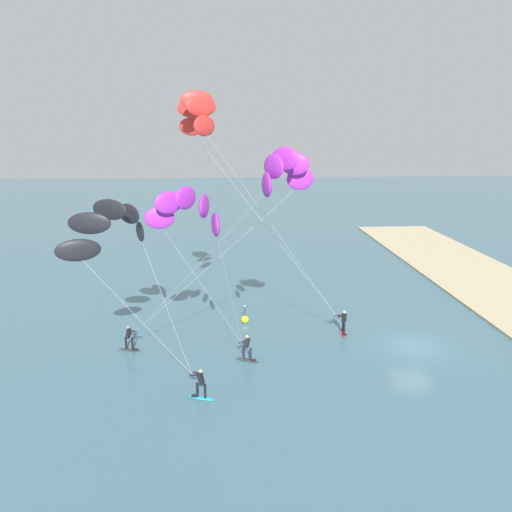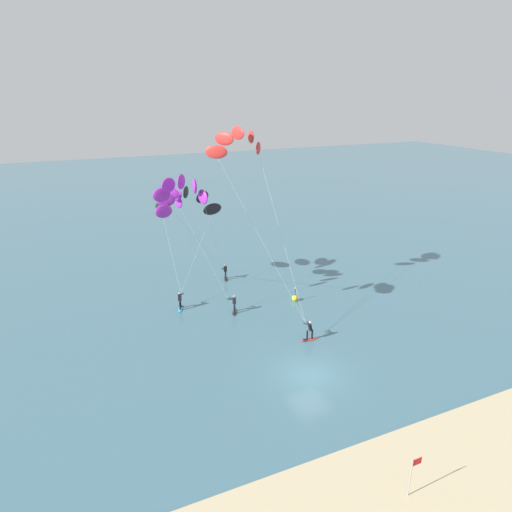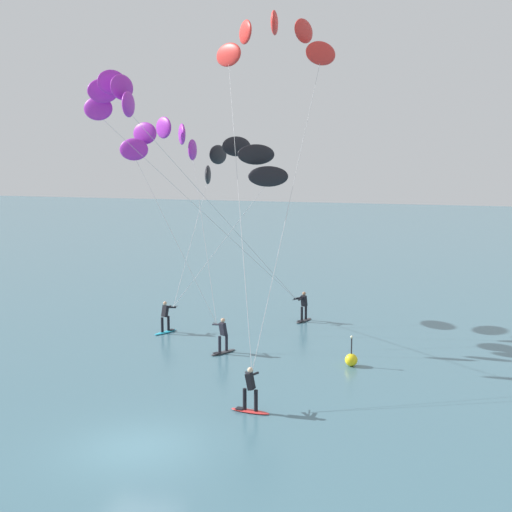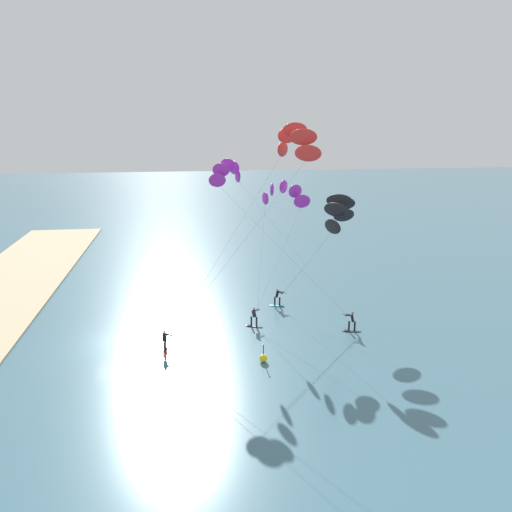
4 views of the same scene
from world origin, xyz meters
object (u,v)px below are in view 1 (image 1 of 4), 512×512
object	(u,v)px
kitesurfer_nearshore	(114,231)
kitesurfer_downwind	(190,218)
marker_buoy	(245,319)
kitesurfer_far_out	(274,182)
kitesurfer_mid_water	(204,123)

from	to	relation	value
kitesurfer_nearshore	kitesurfer_downwind	size ratio (longest dim) A/B	0.92
marker_buoy	kitesurfer_far_out	bearing A→B (deg)	-174.41
kitesurfer_far_out	kitesurfer_mid_water	bearing A→B (deg)	30.16
kitesurfer_nearshore	kitesurfer_mid_water	world-z (taller)	kitesurfer_mid_water
kitesurfer_nearshore	kitesurfer_far_out	xyz separation A→B (m)	(-2.25, -8.18, 2.70)
kitesurfer_mid_water	marker_buoy	size ratio (longest dim) A/B	11.53
marker_buoy	kitesurfer_nearshore	bearing A→B (deg)	138.62
kitesurfer_mid_water	kitesurfer_downwind	world-z (taller)	kitesurfer_mid_water
kitesurfer_far_out	kitesurfer_nearshore	bearing A→B (deg)	74.64
kitesurfer_downwind	marker_buoy	xyz separation A→B (m)	(10.27, -3.02, -9.30)
kitesurfer_mid_water	kitesurfer_far_out	xyz separation A→B (m)	(-5.98, -3.47, -2.78)
kitesurfer_nearshore	kitesurfer_downwind	world-z (taller)	kitesurfer_downwind
kitesurfer_nearshore	kitesurfer_mid_water	size ratio (longest dim) A/B	0.65
kitesurfer_far_out	marker_buoy	bearing A→B (deg)	5.59
kitesurfer_nearshore	kitesurfer_mid_water	distance (m)	8.13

